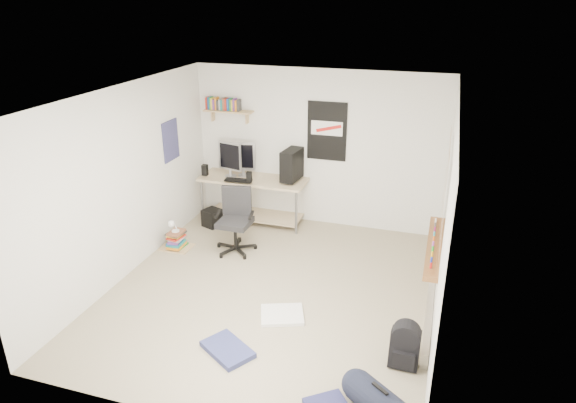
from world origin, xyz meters
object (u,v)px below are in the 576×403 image
(desk, at_px, (255,199))
(book_stack, at_px, (176,239))
(office_chair, at_px, (235,221))
(duffel_bag, at_px, (379,403))
(backpack, at_px, (405,349))

(desk, height_order, book_stack, desk)
(office_chair, relative_size, duffel_bag, 1.65)
(duffel_bag, xyz_separation_m, book_stack, (-3.35, 2.39, 0.01))
(duffel_bag, relative_size, book_stack, 1.22)
(duffel_bag, bearing_deg, backpack, 115.34)
(duffel_bag, bearing_deg, office_chair, 170.36)
(duffel_bag, distance_m, book_stack, 4.11)
(office_chair, bearing_deg, duffel_bag, -58.01)
(office_chair, height_order, book_stack, office_chair)
(desk, xyz_separation_m, backpack, (2.73, -2.93, -0.16))
(backpack, height_order, book_stack, backpack)
(desk, relative_size, duffel_bag, 2.99)
(office_chair, bearing_deg, desk, 84.06)
(duffel_bag, height_order, book_stack, duffel_bag)
(office_chair, bearing_deg, book_stack, 179.19)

